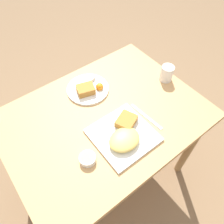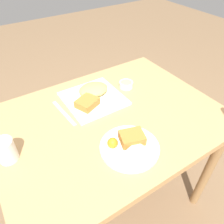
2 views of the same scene
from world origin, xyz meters
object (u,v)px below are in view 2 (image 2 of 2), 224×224
coffee_mug (6,150)px  plate_oval_far (129,145)px  sauce_ramekin (126,84)px  butter_knife (64,113)px  plate_square_near (93,95)px

coffee_mug → plate_oval_far: bearing=153.6°
sauce_ramekin → coffee_mug: (0.67, 0.16, 0.03)m
sauce_ramekin → butter_knife: size_ratio=0.35×
sauce_ramekin → butter_knife: bearing=2.9°
plate_square_near → plate_oval_far: plate_square_near is taller
plate_square_near → plate_oval_far: bearing=84.2°
plate_oval_far → sauce_ramekin: plate_oval_far is taller
plate_oval_far → plate_square_near: bearing=-95.8°
plate_oval_far → sauce_ramekin: 0.44m
plate_square_near → sauce_ramekin: 0.21m
plate_square_near → butter_knife: 0.18m
sauce_ramekin → butter_knife: 0.38m
sauce_ramekin → butter_knife: sauce_ramekin is taller
plate_oval_far → butter_knife: 0.37m
plate_oval_far → coffee_mug: bearing=-26.4°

